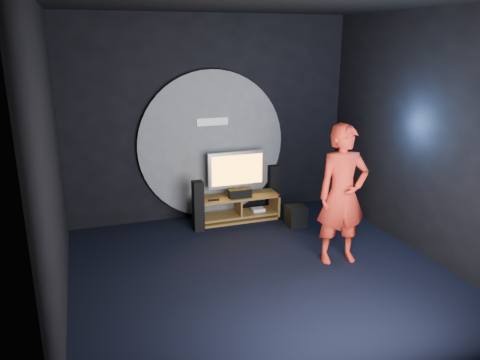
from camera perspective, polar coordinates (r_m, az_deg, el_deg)
name	(u,v)px	position (r m, az deg, el deg)	size (l,w,h in m)	color
floor	(262,275)	(6.49, 2.69, -11.51)	(5.00, 5.00, 0.00)	black
back_wall	(211,119)	(8.20, -3.60, 7.43)	(5.00, 0.04, 3.50)	black
front_wall	(384,219)	(3.77, 17.18, -4.58)	(5.00, 0.04, 3.50)	black
left_wall	(50,166)	(5.48, -22.15, 1.54)	(0.04, 5.00, 3.50)	black
right_wall	(428,137)	(7.17, 21.90, 4.91)	(0.04, 5.00, 3.50)	black
ceiling	(266,0)	(5.74, 3.20, 21.05)	(5.00, 5.00, 0.01)	black
wall_disc_panel	(212,145)	(8.23, -3.44, 4.30)	(2.60, 0.11, 2.60)	#515156
media_console	(238,209)	(8.28, -0.19, -3.58)	(1.43, 0.45, 0.45)	brown
tv	(237,171)	(8.13, -0.39, 1.07)	(1.03, 0.22, 0.78)	silver
center_speaker	(240,193)	(8.08, -0.01, -1.63)	(0.40, 0.15, 0.15)	black
remote	(214,200)	(7.95, -3.21, -2.45)	(0.18, 0.05, 0.02)	black
tower_speaker_left	(198,206)	(7.78, -5.12, -3.20)	(0.17, 0.19, 0.86)	black
tower_speaker_right	(272,188)	(8.73, 3.98, -0.92)	(0.17, 0.19, 0.86)	black
subwoofer	(296,216)	(8.09, 6.83, -4.37)	(0.32, 0.32, 0.35)	black
player	(342,195)	(6.67, 12.38, -1.77)	(0.73, 0.48, 2.00)	red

